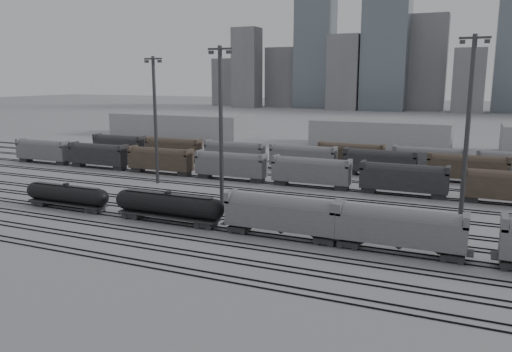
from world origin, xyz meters
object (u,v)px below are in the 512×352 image
at_px(tank_car_a, 67,195).
at_px(tank_car_b, 168,205).
at_px(hopper_car_b, 400,227).
at_px(hopper_car_a, 281,213).
at_px(light_mast_c, 221,124).

bearing_deg(tank_car_a, tank_car_b, 0.00).
bearing_deg(hopper_car_b, tank_car_a, 180.00).
relative_size(tank_car_b, hopper_car_a, 1.18).
bearing_deg(hopper_car_b, tank_car_b, 180.00).
distance_m(tank_car_b, light_mast_c, 15.79).
height_order(hopper_car_b, light_mast_c, light_mast_c).
bearing_deg(tank_car_b, hopper_car_b, 0.00).
bearing_deg(tank_car_b, hopper_car_a, 0.00).
distance_m(hopper_car_a, hopper_car_b, 14.88).
bearing_deg(tank_car_a, light_mast_c, 27.12).
bearing_deg(tank_car_a, hopper_car_a, 0.00).
bearing_deg(tank_car_a, hopper_car_b, 0.00).
height_order(tank_car_a, light_mast_c, light_mast_c).
bearing_deg(light_mast_c, hopper_car_a, -37.64).
xyz_separation_m(tank_car_a, tank_car_b, (18.99, 0.00, 0.25)).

